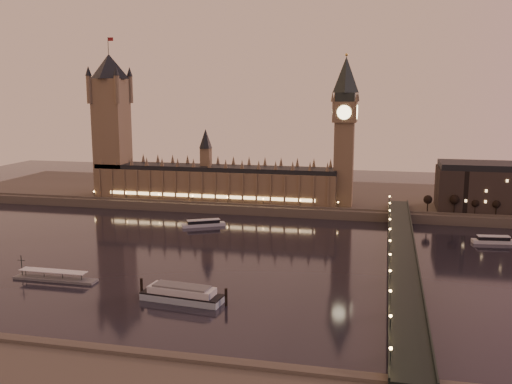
% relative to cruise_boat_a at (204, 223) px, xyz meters
% --- Properties ---
extents(ground, '(700.00, 700.00, 0.00)m').
position_rel_cruise_boat_a_xyz_m(ground, '(29.32, -62.75, -1.93)').
color(ground, black).
rests_on(ground, ground).
extents(far_embankment, '(560.00, 130.00, 6.00)m').
position_rel_cruise_boat_a_xyz_m(far_embankment, '(59.32, 102.25, 1.07)').
color(far_embankment, '#423D35').
rests_on(far_embankment, ground).
extents(palace_of_westminster, '(180.00, 26.62, 52.00)m').
position_rel_cruise_boat_a_xyz_m(palace_of_westminster, '(-10.81, 58.25, 19.77)').
color(palace_of_westminster, brown).
rests_on(palace_of_westminster, ground).
extents(victoria_tower, '(31.68, 31.68, 118.00)m').
position_rel_cruise_boat_a_xyz_m(victoria_tower, '(-90.68, 58.25, 63.85)').
color(victoria_tower, brown).
rests_on(victoria_tower, ground).
extents(big_ben, '(17.68, 17.68, 104.00)m').
position_rel_cruise_boat_a_xyz_m(big_ben, '(83.31, 58.24, 62.02)').
color(big_ben, brown).
rests_on(big_ben, ground).
extents(westminster_bridge, '(13.20, 260.00, 15.30)m').
position_rel_cruise_boat_a_xyz_m(westminster_bridge, '(120.93, -62.75, 3.58)').
color(westminster_bridge, black).
rests_on(westminster_bridge, ground).
extents(bare_tree_0, '(5.12, 5.12, 10.40)m').
position_rel_cruise_boat_a_xyz_m(bare_tree_0, '(140.95, 46.25, 11.80)').
color(bare_tree_0, black).
rests_on(bare_tree_0, ground).
extents(bare_tree_1, '(5.12, 5.12, 10.40)m').
position_rel_cruise_boat_a_xyz_m(bare_tree_1, '(155.23, 46.25, 11.80)').
color(bare_tree_1, black).
rests_on(bare_tree_1, ground).
extents(bare_tree_2, '(5.12, 5.12, 10.40)m').
position_rel_cruise_boat_a_xyz_m(bare_tree_2, '(169.50, 46.25, 11.80)').
color(bare_tree_2, black).
rests_on(bare_tree_2, ground).
extents(bare_tree_3, '(5.12, 5.12, 10.40)m').
position_rel_cruise_boat_a_xyz_m(bare_tree_3, '(183.78, 46.25, 11.80)').
color(bare_tree_3, black).
rests_on(bare_tree_3, ground).
extents(cruise_boat_a, '(26.97, 18.29, 4.39)m').
position_rel_cruise_boat_a_xyz_m(cruise_boat_a, '(0.00, 0.00, 0.00)').
color(cruise_boat_a, silver).
rests_on(cruise_boat_a, ground).
extents(cruise_boat_b, '(23.72, 8.67, 4.28)m').
position_rel_cruise_boat_a_xyz_m(cruise_boat_b, '(172.98, -2.11, -0.05)').
color(cruise_boat_b, silver).
rests_on(cruise_boat_b, ground).
extents(moored_barge, '(39.42, 13.16, 7.26)m').
position_rel_cruise_boat_a_xyz_m(moored_barge, '(32.41, -127.28, 1.13)').
color(moored_barge, '#8CA1B2').
rests_on(moored_barge, ground).
extents(pontoon_pier, '(39.73, 6.62, 10.59)m').
position_rel_cruise_boat_a_xyz_m(pontoon_pier, '(-33.37, -115.34, -0.79)').
color(pontoon_pier, '#595B5E').
rests_on(pontoon_pier, ground).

